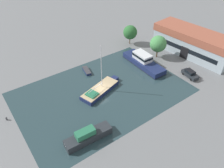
# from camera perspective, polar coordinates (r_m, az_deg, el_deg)

# --- Properties ---
(ground_plane) EXTENTS (440.00, 440.00, 0.00)m
(ground_plane) POSITION_cam_1_polar(r_m,az_deg,el_deg) (49.95, -2.62, -2.07)
(ground_plane) COLOR slate
(water_canal) EXTENTS (25.54, 37.54, 0.01)m
(water_canal) POSITION_cam_1_polar(r_m,az_deg,el_deg) (49.94, -2.62, -2.07)
(water_canal) COLOR #23383D
(water_canal) RESTS_ON ground
(warehouse_building) EXTENTS (23.59, 10.36, 6.87)m
(warehouse_building) POSITION_cam_1_polar(r_m,az_deg,el_deg) (66.81, 20.45, 10.10)
(warehouse_building) COLOR #99A8B2
(warehouse_building) RESTS_ON ground
(quay_tree_near_building) EXTENTS (4.54, 4.54, 6.38)m
(quay_tree_near_building) POSITION_cam_1_polar(r_m,az_deg,el_deg) (61.99, 11.98, 10.22)
(quay_tree_near_building) COLOR brown
(quay_tree_near_building) RESTS_ON ground
(quay_tree_by_water) EXTENTS (4.25, 4.25, 5.93)m
(quay_tree_by_water) POSITION_cam_1_polar(r_m,az_deg,el_deg) (68.34, 4.77, 13.30)
(quay_tree_by_water) COLOR brown
(quay_tree_by_water) RESTS_ON ground
(parked_car) EXTENTS (4.74, 2.55, 1.73)m
(parked_car) POSITION_cam_1_polar(r_m,az_deg,el_deg) (57.48, 19.69, 2.53)
(parked_car) COLOR #1E2328
(parked_car) RESTS_ON ground
(sailboat_moored) EXTENTS (6.04, 11.33, 11.52)m
(sailboat_moored) POSITION_cam_1_polar(r_m,az_deg,el_deg) (49.74, -3.04, -1.43)
(sailboat_moored) COLOR #19234C
(sailboat_moored) RESTS_ON water_canal
(motor_cruiser) EXTENTS (13.52, 4.46, 3.35)m
(motor_cruiser) POSITION_cam_1_polar(r_m,az_deg,el_deg) (58.99, 8.13, 5.92)
(motor_cruiser) COLOR #19234C
(motor_cruiser) RESTS_ON water_canal
(small_dinghy) EXTENTS (4.00, 2.06, 0.66)m
(small_dinghy) POSITION_cam_1_polar(r_m,az_deg,el_deg) (56.51, -6.62, 3.45)
(small_dinghy) COLOR #19234C
(small_dinghy) RESTS_ON water_canal
(cabin_boat) EXTENTS (2.74, 8.86, 2.65)m
(cabin_boat) POSITION_cam_1_polar(r_m,az_deg,el_deg) (39.98, -6.33, -13.35)
(cabin_boat) COLOR #23282D
(cabin_boat) RESTS_ON water_canal
(mooring_bollard) EXTENTS (0.35, 0.35, 0.75)m
(mooring_bollard) POSITION_cam_1_polar(r_m,az_deg,el_deg) (48.05, -25.87, -8.10)
(mooring_bollard) COLOR #47474C
(mooring_bollard) RESTS_ON ground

